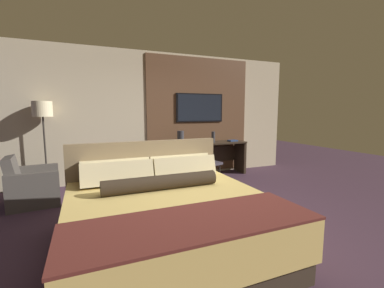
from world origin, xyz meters
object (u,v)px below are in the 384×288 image
at_px(desk_chair, 203,158).
at_px(tv, 200,108).
at_px(floor_lamp, 43,116).
at_px(desk, 203,153).
at_px(book, 233,141).
at_px(vase_tall, 181,137).
at_px(bed, 167,216).
at_px(armchair_by_window, 32,187).
at_px(vase_short, 213,137).

bearing_deg(desk_chair, tv, 52.49).
bearing_deg(floor_lamp, desk, -0.38).
xyz_separation_m(desk, book, (0.76, -0.07, 0.26)).
relative_size(desk_chair, vase_tall, 3.05).
bearing_deg(desk_chair, bed, -140.66).
bearing_deg(vase_tall, bed, -113.21).
relative_size(bed, vase_tall, 7.32).
height_order(bed, desk, bed).
distance_m(bed, armchair_by_window, 2.69).
height_order(vase_tall, book, vase_tall).
relative_size(armchair_by_window, book, 3.57).
relative_size(tv, armchair_by_window, 1.42).
relative_size(desk_chair, vase_short, 3.50).
height_order(desk, desk_chair, desk_chair).
bearing_deg(armchair_by_window, vase_short, -87.18).
bearing_deg(desk_chair, desk, 46.45).
height_order(tv, vase_tall, tv).
xyz_separation_m(tv, book, (0.76, -0.27, -0.79)).
xyz_separation_m(desk_chair, armchair_by_window, (-3.07, -0.04, -0.25)).
relative_size(bed, vase_short, 8.41).
distance_m(armchair_by_window, vase_short, 3.68).
relative_size(desk, vase_tall, 7.00).
xyz_separation_m(vase_tall, vase_short, (0.79, -0.05, -0.02)).
bearing_deg(floor_lamp, vase_tall, -1.56).
height_order(bed, armchair_by_window, bed).
distance_m(vase_short, book, 0.56).
bearing_deg(book, desk_chair, -153.16).
xyz_separation_m(armchair_by_window, vase_short, (3.58, 0.54, 0.63)).
relative_size(bed, tv, 1.81).
bearing_deg(bed, floor_lamp, 117.81).
height_order(vase_tall, vase_short, vase_tall).
bearing_deg(book, desk, 175.01).
bearing_deg(floor_lamp, book, -1.25).
relative_size(desk_chair, floor_lamp, 0.53).
height_order(desk, vase_short, vase_short).
bearing_deg(desk, tv, 90.00).
xyz_separation_m(desk, vase_tall, (-0.59, -0.05, 0.39)).
bearing_deg(desk_chair, vase_short, 27.74).
bearing_deg(desk, vase_short, -24.84).
height_order(desk_chair, book, desk_chair).
relative_size(armchair_by_window, vase_short, 3.27).
bearing_deg(floor_lamp, desk_chair, -11.96).
bearing_deg(floor_lamp, vase_short, -1.96).
bearing_deg(bed, desk, 57.75).
distance_m(floor_lamp, book, 4.04).
distance_m(desk, floor_lamp, 3.35).
relative_size(vase_short, book, 1.09).
bearing_deg(book, floor_lamp, 178.75).
bearing_deg(vase_tall, floor_lamp, 178.44).
xyz_separation_m(bed, floor_lamp, (-1.48, 2.81, 1.06)).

